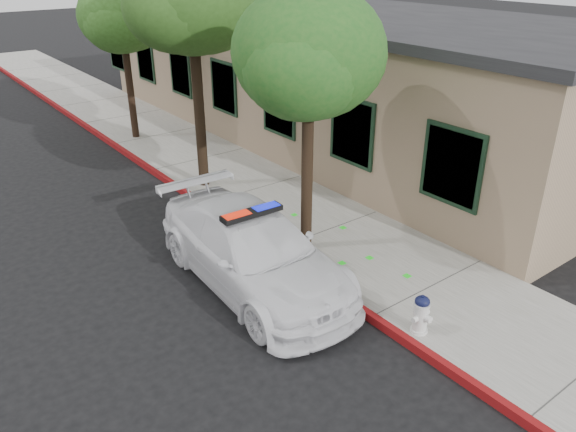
# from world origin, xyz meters

# --- Properties ---
(ground) EXTENTS (120.00, 120.00, 0.00)m
(ground) POSITION_xyz_m (0.00, 0.00, 0.00)
(ground) COLOR black
(ground) RESTS_ON ground
(sidewalk) EXTENTS (3.20, 60.00, 0.15)m
(sidewalk) POSITION_xyz_m (1.60, 3.00, 0.07)
(sidewalk) COLOR gray
(sidewalk) RESTS_ON ground
(red_curb) EXTENTS (0.14, 60.00, 0.16)m
(red_curb) POSITION_xyz_m (0.06, 3.00, 0.08)
(red_curb) COLOR maroon
(red_curb) RESTS_ON ground
(clapboard_building) EXTENTS (7.30, 20.89, 4.24)m
(clapboard_building) POSITION_xyz_m (6.69, 9.00, 2.13)
(clapboard_building) COLOR tan
(clapboard_building) RESTS_ON ground
(police_car) EXTENTS (2.29, 5.19, 1.60)m
(police_car) POSITION_xyz_m (-0.90, 2.37, 0.74)
(police_car) COLOR white
(police_car) RESTS_ON ground
(fire_hydrant) EXTENTS (0.41, 0.35, 0.72)m
(fire_hydrant) POSITION_xyz_m (0.35, -0.78, 0.51)
(fire_hydrant) COLOR silver
(fire_hydrant) RESTS_ON sidewalk
(street_tree_near) EXTENTS (3.05, 2.93, 5.36)m
(street_tree_near) POSITION_xyz_m (0.71, 2.69, 4.15)
(street_tree_near) COLOR black
(street_tree_near) RESTS_ON sidewalk
(street_tree_mid) EXTENTS (3.52, 3.26, 6.22)m
(street_tree_mid) POSITION_xyz_m (0.72, 7.18, 4.84)
(street_tree_mid) COLOR black
(street_tree_mid) RESTS_ON sidewalk
(street_tree_far) EXTENTS (2.79, 2.71, 5.07)m
(street_tree_far) POSITION_xyz_m (0.98, 12.27, 3.96)
(street_tree_far) COLOR black
(street_tree_far) RESTS_ON sidewalk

